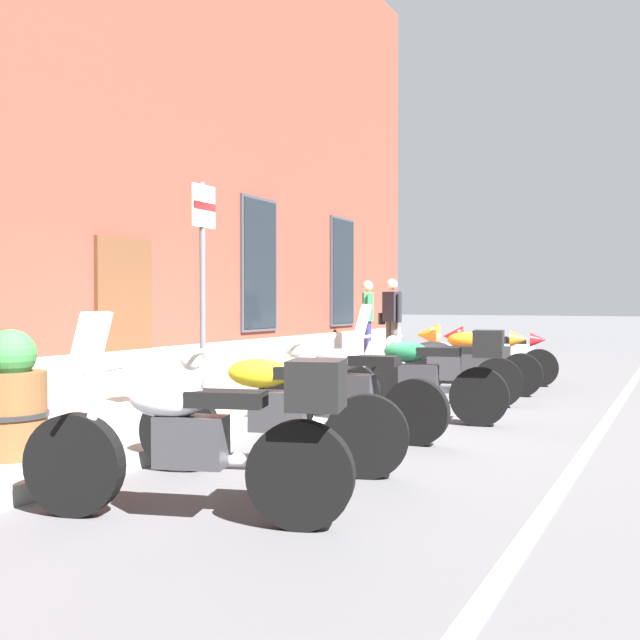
{
  "coord_description": "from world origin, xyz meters",
  "views": [
    {
      "loc": [
        -7.76,
        -4.02,
        1.38
      ],
      "look_at": [
        0.62,
        0.3,
        1.15
      ],
      "focal_mm": 40.04,
      "sensor_mm": 36.0,
      "label": 1
    }
  ],
  "objects_px": {
    "barrel_planter": "(11,401)",
    "parking_sign": "(203,267)",
    "motorcycle_green_touring": "(424,374)",
    "motorcycle_grey_naked": "(346,391)",
    "pedestrian_dark_jacket": "(392,316)",
    "motorcycle_yellow_naked": "(269,413)",
    "pedestrian_striped_shirt": "(368,315)",
    "motorcycle_orange_sport": "(466,356)",
    "motorcycle_red_sport": "(489,352)",
    "motorcycle_silver_touring": "(201,436)",
    "motorcycle_black_naked": "(439,370)"
  },
  "relations": [
    {
      "from": "motorcycle_orange_sport",
      "to": "barrel_planter",
      "type": "relative_size",
      "value": 2.02
    },
    {
      "from": "motorcycle_black_naked",
      "to": "pedestrian_striped_shirt",
      "type": "xyz_separation_m",
      "value": [
        5.04,
        3.23,
        0.64
      ]
    },
    {
      "from": "pedestrian_dark_jacket",
      "to": "motorcycle_red_sport",
      "type": "bearing_deg",
      "value": -124.24
    },
    {
      "from": "motorcycle_black_naked",
      "to": "motorcycle_orange_sport",
      "type": "relative_size",
      "value": 1.03
    },
    {
      "from": "motorcycle_red_sport",
      "to": "barrel_planter",
      "type": "xyz_separation_m",
      "value": [
        -8.0,
        1.85,
        0.05
      ]
    },
    {
      "from": "motorcycle_yellow_naked",
      "to": "motorcycle_orange_sport",
      "type": "height_order",
      "value": "motorcycle_orange_sport"
    },
    {
      "from": "motorcycle_red_sport",
      "to": "motorcycle_orange_sport",
      "type": "bearing_deg",
      "value": 179.91
    },
    {
      "from": "pedestrian_dark_jacket",
      "to": "pedestrian_striped_shirt",
      "type": "height_order",
      "value": "pedestrian_dark_jacket"
    },
    {
      "from": "pedestrian_dark_jacket",
      "to": "parking_sign",
      "type": "distance_m",
      "value": 7.54
    },
    {
      "from": "motorcycle_green_touring",
      "to": "pedestrian_striped_shirt",
      "type": "xyz_separation_m",
      "value": [
        6.48,
        3.52,
        0.54
      ]
    },
    {
      "from": "motorcycle_green_touring",
      "to": "barrel_planter",
      "type": "xyz_separation_m",
      "value": [
        -3.87,
        2.13,
        0.03
      ]
    },
    {
      "from": "motorcycle_silver_touring",
      "to": "motorcycle_orange_sport",
      "type": "distance_m",
      "value": 6.95
    },
    {
      "from": "motorcycle_black_naked",
      "to": "barrel_planter",
      "type": "height_order",
      "value": "barrel_planter"
    },
    {
      "from": "motorcycle_silver_touring",
      "to": "parking_sign",
      "type": "xyz_separation_m",
      "value": [
        2.49,
        1.83,
        1.2
      ]
    },
    {
      "from": "pedestrian_striped_shirt",
      "to": "motorcycle_orange_sport",
      "type": "bearing_deg",
      "value": -139.11
    },
    {
      "from": "motorcycle_red_sport",
      "to": "pedestrian_dark_jacket",
      "type": "relative_size",
      "value": 1.2
    },
    {
      "from": "motorcycle_green_touring",
      "to": "pedestrian_striped_shirt",
      "type": "bearing_deg",
      "value": 28.51
    },
    {
      "from": "motorcycle_yellow_naked",
      "to": "motorcycle_black_naked",
      "type": "xyz_separation_m",
      "value": [
        4.35,
        -0.02,
        -0.02
      ]
    },
    {
      "from": "motorcycle_silver_touring",
      "to": "parking_sign",
      "type": "relative_size",
      "value": 0.84
    },
    {
      "from": "motorcycle_green_touring",
      "to": "motorcycle_red_sport",
      "type": "relative_size",
      "value": 1.02
    },
    {
      "from": "pedestrian_dark_jacket",
      "to": "motorcycle_yellow_naked",
      "type": "bearing_deg",
      "value": -164.72
    },
    {
      "from": "motorcycle_black_naked",
      "to": "pedestrian_dark_jacket",
      "type": "bearing_deg",
      "value": 28.95
    },
    {
      "from": "motorcycle_silver_touring",
      "to": "motorcycle_black_naked",
      "type": "distance_m",
      "value": 5.65
    },
    {
      "from": "motorcycle_silver_touring",
      "to": "barrel_planter",
      "type": "distance_m",
      "value": 2.14
    },
    {
      "from": "motorcycle_yellow_naked",
      "to": "motorcycle_red_sport",
      "type": "xyz_separation_m",
      "value": [
        7.04,
        -0.02,
        0.05
      ]
    },
    {
      "from": "motorcycle_yellow_naked",
      "to": "pedestrian_striped_shirt",
      "type": "xyz_separation_m",
      "value": [
        9.39,
        3.21,
        0.62
      ]
    },
    {
      "from": "pedestrian_dark_jacket",
      "to": "barrel_planter",
      "type": "xyz_separation_m",
      "value": [
        -9.63,
        -0.54,
        -0.52
      ]
    },
    {
      "from": "pedestrian_striped_shirt",
      "to": "barrel_planter",
      "type": "xyz_separation_m",
      "value": [
        -10.35,
        -1.39,
        -0.52
      ]
    },
    {
      "from": "barrel_planter",
      "to": "motorcycle_orange_sport",
      "type": "bearing_deg",
      "value": -15.58
    },
    {
      "from": "motorcycle_silver_touring",
      "to": "motorcycle_black_naked",
      "type": "height_order",
      "value": "motorcycle_silver_touring"
    },
    {
      "from": "motorcycle_grey_naked",
      "to": "parking_sign",
      "type": "xyz_separation_m",
      "value": [
        -0.41,
        1.47,
        1.26
      ]
    },
    {
      "from": "parking_sign",
      "to": "motorcycle_grey_naked",
      "type": "bearing_deg",
      "value": -74.26
    },
    {
      "from": "motorcycle_silver_touring",
      "to": "motorcycle_red_sport",
      "type": "xyz_separation_m",
      "value": [
        8.33,
        0.27,
        -0.01
      ]
    },
    {
      "from": "parking_sign",
      "to": "pedestrian_dark_jacket",
      "type": "bearing_deg",
      "value": 6.37
    },
    {
      "from": "motorcycle_grey_naked",
      "to": "pedestrian_striped_shirt",
      "type": "height_order",
      "value": "pedestrian_striped_shirt"
    },
    {
      "from": "motorcycle_grey_naked",
      "to": "barrel_planter",
      "type": "xyz_separation_m",
      "value": [
        -2.58,
        1.76,
        0.11
      ]
    },
    {
      "from": "motorcycle_yellow_naked",
      "to": "motorcycle_grey_naked",
      "type": "xyz_separation_m",
      "value": [
        1.61,
        0.07,
        -0.01
      ]
    },
    {
      "from": "barrel_planter",
      "to": "parking_sign",
      "type": "bearing_deg",
      "value": -7.64
    },
    {
      "from": "parking_sign",
      "to": "pedestrian_striped_shirt",
      "type": "bearing_deg",
      "value": 11.59
    },
    {
      "from": "motorcycle_red_sport",
      "to": "pedestrian_striped_shirt",
      "type": "height_order",
      "value": "pedestrian_striped_shirt"
    },
    {
      "from": "motorcycle_grey_naked",
      "to": "pedestrian_dark_jacket",
      "type": "bearing_deg",
      "value": 18.05
    },
    {
      "from": "motorcycle_silver_touring",
      "to": "motorcycle_black_naked",
      "type": "xyz_separation_m",
      "value": [
        5.64,
        0.27,
        -0.08
      ]
    },
    {
      "from": "motorcycle_yellow_naked",
      "to": "pedestrian_striped_shirt",
      "type": "relative_size",
      "value": 1.24
    },
    {
      "from": "motorcycle_red_sport",
      "to": "barrel_planter",
      "type": "relative_size",
      "value": 2.01
    },
    {
      "from": "motorcycle_orange_sport",
      "to": "pedestrian_striped_shirt",
      "type": "relative_size",
      "value": 1.21
    },
    {
      "from": "barrel_planter",
      "to": "motorcycle_silver_touring",
      "type": "bearing_deg",
      "value": -98.72
    },
    {
      "from": "motorcycle_orange_sport",
      "to": "motorcycle_red_sport",
      "type": "bearing_deg",
      "value": -0.09
    },
    {
      "from": "motorcycle_silver_touring",
      "to": "parking_sign",
      "type": "bearing_deg",
      "value": 36.29
    },
    {
      "from": "motorcycle_grey_naked",
      "to": "motorcycle_black_naked",
      "type": "height_order",
      "value": "motorcycle_grey_naked"
    },
    {
      "from": "motorcycle_orange_sport",
      "to": "pedestrian_striped_shirt",
      "type": "xyz_separation_m",
      "value": [
        3.74,
        3.24,
        0.53
      ]
    }
  ]
}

